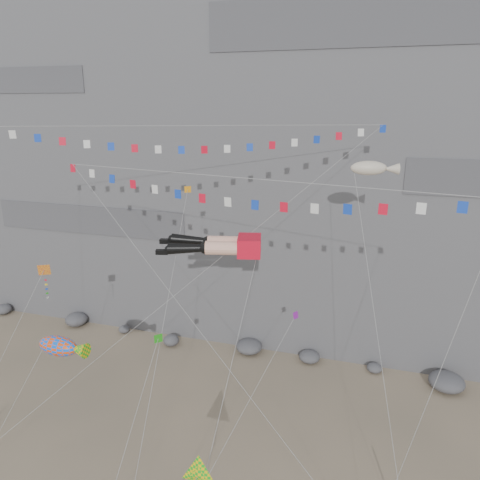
# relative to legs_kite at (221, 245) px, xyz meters

# --- Properties ---
(ground) EXTENTS (120.00, 120.00, 0.00)m
(ground) POSITION_rel_legs_kite_xyz_m (-1.09, -5.89, -14.44)
(ground) COLOR gray
(ground) RESTS_ON ground
(cliff) EXTENTS (80.00, 28.00, 50.00)m
(cliff) POSITION_rel_legs_kite_xyz_m (-1.09, 26.11, 10.56)
(cliff) COLOR slate
(cliff) RESTS_ON ground
(talus_boulders) EXTENTS (60.00, 3.00, 1.20)m
(talus_boulders) POSITION_rel_legs_kite_xyz_m (-1.09, 11.11, -13.84)
(talus_boulders) COLOR #59595E
(talus_boulders) RESTS_ON ground
(legs_kite) EXTENTS (7.33, 15.37, 20.14)m
(legs_kite) POSITION_rel_legs_kite_xyz_m (0.00, 0.00, 0.00)
(legs_kite) COLOR red
(legs_kite) RESTS_ON ground
(flag_banner_upper) EXTENTS (25.60, 18.47, 28.62)m
(flag_banner_upper) POSITION_rel_legs_kite_xyz_m (-2.89, 2.42, 7.78)
(flag_banner_upper) COLOR red
(flag_banner_upper) RESTS_ON ground
(flag_banner_lower) EXTENTS (25.93, 6.67, 22.26)m
(flag_banner_lower) POSITION_rel_legs_kite_xyz_m (2.61, -3.66, 5.25)
(flag_banner_lower) COLOR red
(flag_banner_lower) RESTS_ON ground
(harlequin_kite) EXTENTS (4.46, 8.25, 14.53)m
(harlequin_kite) POSITION_rel_legs_kite_xyz_m (-12.80, -2.42, -2.37)
(harlequin_kite) COLOR red
(harlequin_kite) RESTS_ON ground
(fish_windsock) EXTENTS (7.11, 3.91, 10.50)m
(fish_windsock) POSITION_rel_legs_kite_xyz_m (-8.96, -6.36, -5.77)
(fish_windsock) COLOR #FF4D0D
(fish_windsock) RESTS_ON ground
(delta_kite) EXTENTS (4.06, 3.10, 7.19)m
(delta_kite) POSITION_rel_legs_kite_xyz_m (2.44, -10.65, -9.01)
(delta_kite) COLOR yellow
(delta_kite) RESTS_ON ground
(blimp_windsock) EXTENTS (5.97, 11.94, 22.79)m
(blimp_windsock) POSITION_rel_legs_kite_xyz_m (9.27, 3.53, 5.12)
(blimp_windsock) COLOR beige
(blimp_windsock) RESTS_ON ground
(small_kite_a) EXTENTS (2.41, 15.24, 22.93)m
(small_kite_a) POSITION_rel_legs_kite_xyz_m (-3.51, 2.50, 2.72)
(small_kite_a) COLOR #FF9C15
(small_kite_a) RESTS_ON ground
(small_kite_b) EXTENTS (5.30, 12.92, 16.33)m
(small_kite_b) POSITION_rel_legs_kite_xyz_m (5.13, 0.35, -4.97)
(small_kite_b) COLOR purple
(small_kite_b) RESTS_ON ground
(small_kite_c) EXTENTS (1.21, 9.37, 12.96)m
(small_kite_c) POSITION_rel_legs_kite_xyz_m (-2.35, -5.29, -4.91)
(small_kite_c) COLOR #1F9917
(small_kite_c) RESTS_ON ground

